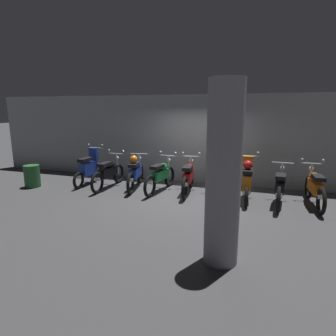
{
  "coord_description": "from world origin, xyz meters",
  "views": [
    {
      "loc": [
        1.97,
        -7.5,
        2.48
      ],
      "look_at": [
        -0.58,
        0.28,
        0.75
      ],
      "focal_mm": 30.42,
      "sensor_mm": 36.0,
      "label": 1
    }
  ],
  "objects_px": {
    "motorbike_slot_1": "(109,172)",
    "motorbike_slot_0": "(89,168)",
    "motorbike_slot_5": "(216,178)",
    "motorbike_slot_6": "(247,180)",
    "motorbike_slot_2": "(136,172)",
    "motorbike_slot_4": "(188,177)",
    "trash_bin": "(32,176)",
    "motorbike_slot_7": "(280,186)",
    "motorbike_slot_8": "(315,187)",
    "support_pillar": "(223,175)",
    "motorbike_slot_3": "(161,175)"
  },
  "relations": [
    {
      "from": "motorbike_slot_5",
      "to": "motorbike_slot_2",
      "type": "bearing_deg",
      "value": 179.12
    },
    {
      "from": "motorbike_slot_1",
      "to": "motorbike_slot_6",
      "type": "relative_size",
      "value": 1.16
    },
    {
      "from": "motorbike_slot_3",
      "to": "motorbike_slot_5",
      "type": "bearing_deg",
      "value": 0.32
    },
    {
      "from": "support_pillar",
      "to": "motorbike_slot_4",
      "type": "bearing_deg",
      "value": 111.96
    },
    {
      "from": "motorbike_slot_5",
      "to": "motorbike_slot_6",
      "type": "height_order",
      "value": "motorbike_slot_6"
    },
    {
      "from": "motorbike_slot_1",
      "to": "motorbike_slot_8",
      "type": "xyz_separation_m",
      "value": [
        5.89,
        0.14,
        0.0
      ]
    },
    {
      "from": "motorbike_slot_8",
      "to": "motorbike_slot_2",
      "type": "bearing_deg",
      "value": 179.38
    },
    {
      "from": "motorbike_slot_6",
      "to": "motorbike_slot_7",
      "type": "height_order",
      "value": "motorbike_slot_6"
    },
    {
      "from": "motorbike_slot_1",
      "to": "motorbike_slot_6",
      "type": "distance_m",
      "value": 4.21
    },
    {
      "from": "motorbike_slot_1",
      "to": "motorbike_slot_2",
      "type": "relative_size",
      "value": 1.01
    },
    {
      "from": "motorbike_slot_3",
      "to": "motorbike_slot_8",
      "type": "bearing_deg",
      "value": -0.09
    },
    {
      "from": "motorbike_slot_8",
      "to": "motorbike_slot_3",
      "type": "bearing_deg",
      "value": 179.91
    },
    {
      "from": "motorbike_slot_4",
      "to": "motorbike_slot_5",
      "type": "xyz_separation_m",
      "value": [
        0.84,
        -0.09,
        0.03
      ]
    },
    {
      "from": "support_pillar",
      "to": "motorbike_slot_5",
      "type": "bearing_deg",
      "value": 99.98
    },
    {
      "from": "motorbike_slot_3",
      "to": "motorbike_slot_4",
      "type": "height_order",
      "value": "same"
    },
    {
      "from": "trash_bin",
      "to": "motorbike_slot_4",
      "type": "bearing_deg",
      "value": 10.63
    },
    {
      "from": "motorbike_slot_2",
      "to": "support_pillar",
      "type": "distance_m",
      "value": 4.84
    },
    {
      "from": "motorbike_slot_7",
      "to": "motorbike_slot_2",
      "type": "bearing_deg",
      "value": 177.13
    },
    {
      "from": "motorbike_slot_2",
      "to": "trash_bin",
      "type": "height_order",
      "value": "motorbike_slot_2"
    },
    {
      "from": "motorbike_slot_5",
      "to": "motorbike_slot_7",
      "type": "distance_m",
      "value": 1.7
    },
    {
      "from": "motorbike_slot_1",
      "to": "motorbike_slot_4",
      "type": "bearing_deg",
      "value": 5.52
    },
    {
      "from": "motorbike_slot_1",
      "to": "trash_bin",
      "type": "distance_m",
      "value": 2.48
    },
    {
      "from": "support_pillar",
      "to": "trash_bin",
      "type": "height_order",
      "value": "support_pillar"
    },
    {
      "from": "motorbike_slot_7",
      "to": "trash_bin",
      "type": "relative_size",
      "value": 2.77
    },
    {
      "from": "motorbike_slot_1",
      "to": "motorbike_slot_7",
      "type": "bearing_deg",
      "value": -0.23
    },
    {
      "from": "motorbike_slot_2",
      "to": "motorbike_slot_4",
      "type": "relative_size",
      "value": 0.99
    },
    {
      "from": "motorbike_slot_8",
      "to": "motorbike_slot_6",
      "type": "bearing_deg",
      "value": -177.06
    },
    {
      "from": "motorbike_slot_1",
      "to": "motorbike_slot_4",
      "type": "relative_size",
      "value": 1.0
    },
    {
      "from": "motorbike_slot_5",
      "to": "support_pillar",
      "type": "distance_m",
      "value": 3.7
    },
    {
      "from": "motorbike_slot_7",
      "to": "motorbike_slot_8",
      "type": "bearing_deg",
      "value": 10.59
    },
    {
      "from": "motorbike_slot_4",
      "to": "motorbike_slot_7",
      "type": "xyz_separation_m",
      "value": [
        2.53,
        -0.26,
        -0.0
      ]
    },
    {
      "from": "motorbike_slot_0",
      "to": "motorbike_slot_4",
      "type": "xyz_separation_m",
      "value": [
        3.36,
        0.04,
        -0.04
      ]
    },
    {
      "from": "motorbike_slot_6",
      "to": "motorbike_slot_1",
      "type": "bearing_deg",
      "value": -179.32
    },
    {
      "from": "motorbike_slot_0",
      "to": "motorbike_slot_8",
      "type": "relative_size",
      "value": 0.86
    },
    {
      "from": "motorbike_slot_1",
      "to": "motorbike_slot_0",
      "type": "bearing_deg",
      "value": 166.63
    },
    {
      "from": "motorbike_slot_5",
      "to": "motorbike_slot_8",
      "type": "bearing_deg",
      "value": -0.37
    },
    {
      "from": "motorbike_slot_4",
      "to": "support_pillar",
      "type": "height_order",
      "value": "support_pillar"
    },
    {
      "from": "motorbike_slot_0",
      "to": "trash_bin",
      "type": "distance_m",
      "value": 1.78
    },
    {
      "from": "motorbike_slot_5",
      "to": "support_pillar",
      "type": "xyz_separation_m",
      "value": [
        0.62,
        -3.52,
        0.93
      ]
    },
    {
      "from": "motorbike_slot_6",
      "to": "motorbike_slot_0",
      "type": "bearing_deg",
      "value": 178.3
    },
    {
      "from": "motorbike_slot_1",
      "to": "motorbike_slot_3",
      "type": "bearing_deg",
      "value": 4.85
    },
    {
      "from": "motorbike_slot_0",
      "to": "motorbike_slot_2",
      "type": "xyz_separation_m",
      "value": [
        1.68,
        -0.01,
        -0.0
      ]
    },
    {
      "from": "motorbike_slot_2",
      "to": "motorbike_slot_5",
      "type": "bearing_deg",
      "value": -0.88
    },
    {
      "from": "motorbike_slot_0",
      "to": "motorbike_slot_7",
      "type": "height_order",
      "value": "motorbike_slot_0"
    },
    {
      "from": "motorbike_slot_6",
      "to": "motorbike_slot_4",
      "type": "bearing_deg",
      "value": 173.44
    },
    {
      "from": "trash_bin",
      "to": "motorbike_slot_0",
      "type": "bearing_deg",
      "value": 29.64
    },
    {
      "from": "motorbike_slot_2",
      "to": "motorbike_slot_8",
      "type": "height_order",
      "value": "motorbike_slot_8"
    },
    {
      "from": "motorbike_slot_1",
      "to": "motorbike_slot_7",
      "type": "height_order",
      "value": "motorbike_slot_1"
    },
    {
      "from": "motorbike_slot_2",
      "to": "motorbike_slot_3",
      "type": "xyz_separation_m",
      "value": [
        0.85,
        -0.05,
        -0.03
      ]
    },
    {
      "from": "motorbike_slot_4",
      "to": "motorbike_slot_6",
      "type": "bearing_deg",
      "value": -6.56
    }
  ]
}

